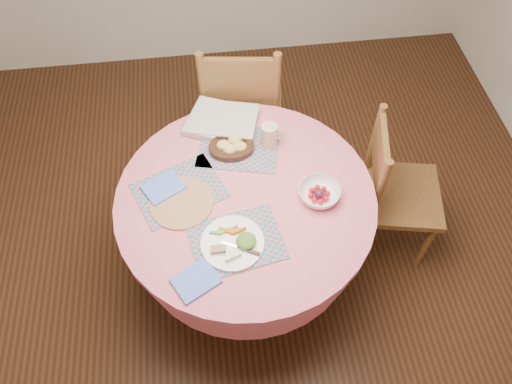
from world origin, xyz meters
TOP-DOWN VIEW (x-y plane):
  - ground at (0.00, 0.00)m, footprint 4.00×4.00m
  - room_envelope at (0.00, 0.00)m, footprint 4.01×4.01m
  - dining_table at (0.00, 0.00)m, footprint 1.24×1.24m
  - chair_right at (0.82, 0.13)m, footprint 0.49×0.51m
  - chair_back at (0.07, 0.82)m, footprint 0.54×0.52m
  - placemat_front at (-0.07, -0.24)m, footprint 0.45×0.37m
  - placemat_left at (-0.31, 0.07)m, footprint 0.48×0.43m
  - placemat_back at (0.00, 0.30)m, footprint 0.46×0.39m
  - wicker_trivet at (-0.30, 0.00)m, footprint 0.30×0.30m
  - napkin_near at (-0.26, -0.41)m, footprint 0.23×0.21m
  - napkin_far at (-0.38, 0.10)m, footprint 0.23×0.21m
  - dinner_plate at (-0.08, -0.25)m, footprint 0.28×0.28m
  - bread_bowl at (-0.03, 0.29)m, footprint 0.23×0.23m
  - latte_mug at (0.16, 0.31)m, footprint 0.12×0.08m
  - fruit_bowl at (0.34, -0.05)m, footprint 0.25×0.25m
  - newspaper_stack at (-0.07, 0.47)m, footprint 0.42×0.38m

SIDE VIEW (x-z plane):
  - ground at x=0.00m, z-range 0.00..0.00m
  - chair_right at x=0.82m, z-range 0.02..0.95m
  - chair_back at x=0.07m, z-range 0.02..1.07m
  - dining_table at x=0.00m, z-range 0.18..0.93m
  - placemat_front at x=-0.07m, z-range 0.75..0.76m
  - placemat_left at x=-0.31m, z-range 0.75..0.76m
  - placemat_back at x=0.00m, z-range 0.75..0.76m
  - wicker_trivet at x=-0.30m, z-range 0.75..0.76m
  - napkin_near at x=-0.26m, z-range 0.75..0.76m
  - napkin_far at x=-0.38m, z-range 0.76..0.77m
  - dinner_plate at x=-0.08m, z-range 0.75..0.80m
  - newspaper_stack at x=-0.07m, z-range 0.76..0.80m
  - fruit_bowl at x=0.34m, z-range 0.75..0.81m
  - bread_bowl at x=-0.03m, z-range 0.75..0.82m
  - latte_mug at x=0.16m, z-range 0.76..0.89m
  - room_envelope at x=0.00m, z-range 0.36..3.07m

